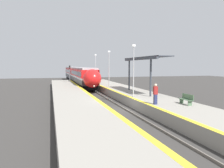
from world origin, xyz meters
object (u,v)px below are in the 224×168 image
at_px(train, 78,74).
at_px(lamppost_near, 134,67).
at_px(platform_bench, 186,99).
at_px(person_waiting, 155,94).
at_px(lamppost_mid, 109,67).
at_px(lamppost_far, 96,66).
at_px(railway_signal, 70,74).

distance_m(train, lamppost_near, 30.11).
distance_m(platform_bench, lamppost_near, 6.79).
bearing_deg(train, person_waiting, -86.05).
bearing_deg(platform_bench, lamppost_mid, 99.51).
bearing_deg(platform_bench, lamppost_far, 95.83).
distance_m(railway_signal, lamppost_near, 24.80).
bearing_deg(lamppost_near, lamppost_far, 90.00).
height_order(lamppost_near, lamppost_far, same).
height_order(person_waiting, lamppost_mid, lamppost_mid).
distance_m(train, railway_signal, 6.11).
xyz_separation_m(train, platform_bench, (4.93, -35.61, -0.80)).
distance_m(platform_bench, lamppost_mid, 16.17).
relative_size(railway_signal, lamppost_far, 0.79).
relative_size(person_waiting, lamppost_mid, 0.32).
height_order(person_waiting, lamppost_near, lamppost_near).
xyz_separation_m(lamppost_mid, lamppost_far, (0.00, 10.07, 0.00)).
bearing_deg(platform_bench, lamppost_near, 114.99).
xyz_separation_m(railway_signal, lamppost_far, (4.62, -4.17, 1.47)).
bearing_deg(railway_signal, lamppost_far, -42.08).
height_order(person_waiting, lamppost_far, lamppost_far).
relative_size(train, lamppost_near, 7.35).
relative_size(person_waiting, railway_signal, 0.41).
relative_size(person_waiting, lamppost_far, 0.32).
bearing_deg(lamppost_far, railway_signal, 137.92).
bearing_deg(lamppost_mid, person_waiting, -89.58).
relative_size(lamppost_near, lamppost_mid, 1.00).
xyz_separation_m(train, lamppost_mid, (2.30, -19.88, 1.89)).
xyz_separation_m(train, railway_signal, (-2.32, -5.64, 0.42)).
bearing_deg(person_waiting, train, 93.95).
relative_size(train, lamppost_mid, 7.35).
distance_m(platform_bench, lamppost_far, 26.07).
bearing_deg(railway_signal, train, 67.62).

